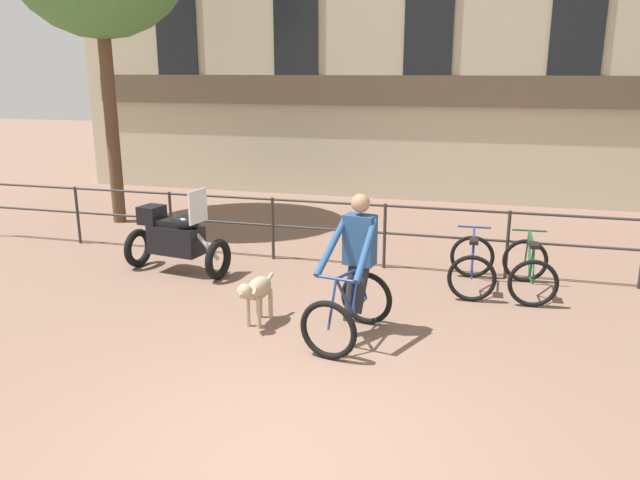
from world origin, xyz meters
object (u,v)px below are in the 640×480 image
object	(u,v)px
parked_motorcycle	(175,238)
parked_bicycle_mid_left	(529,270)
parked_bicycle_near_lamp	(472,265)
dog	(256,291)
cyclist_with_bike	(354,275)

from	to	relation	value
parked_motorcycle	parked_bicycle_mid_left	world-z (taller)	parked_motorcycle
parked_motorcycle	parked_bicycle_mid_left	size ratio (longest dim) A/B	1.50
parked_motorcycle	parked_bicycle_near_lamp	xyz separation A→B (m)	(4.48, 0.43, -0.20)
dog	parked_bicycle_mid_left	size ratio (longest dim) A/B	0.75
parked_bicycle_near_lamp	parked_motorcycle	bearing A→B (deg)	3.87
cyclist_with_bike	dog	distance (m)	1.27
parked_bicycle_mid_left	cyclist_with_bike	bearing A→B (deg)	41.73
dog	parked_bicycle_mid_left	world-z (taller)	parked_bicycle_mid_left
cyclist_with_bike	parked_motorcycle	world-z (taller)	cyclist_with_bike
cyclist_with_bike	parked_bicycle_near_lamp	distance (m)	2.48
parked_motorcycle	parked_bicycle_mid_left	distance (m)	5.28
parked_bicycle_near_lamp	parked_bicycle_mid_left	size ratio (longest dim) A/B	0.99
parked_motorcycle	parked_bicycle_near_lamp	distance (m)	4.51
parked_bicycle_near_lamp	parked_bicycle_mid_left	world-z (taller)	same
cyclist_with_bike	parked_motorcycle	distance (m)	3.58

